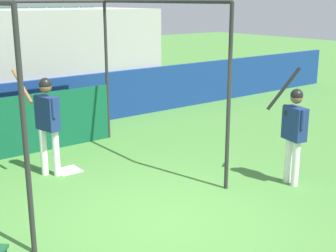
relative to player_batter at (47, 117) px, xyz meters
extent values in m
plane|color=#477F38|center=(0.58, -2.85, -1.14)|extent=(60.00, 60.00, 0.00)
cube|color=navy|center=(0.58, 2.97, -0.49)|extent=(24.00, 0.12, 1.32)
cube|color=#195B33|center=(0.86, 3.43, 0.22)|extent=(0.45, 0.40, 0.10)
cube|color=#195B33|center=(0.86, 3.61, 0.45)|extent=(0.45, 0.06, 0.40)
cube|color=#195B33|center=(1.41, 3.43, 0.22)|extent=(0.45, 0.40, 0.10)
cube|color=#195B33|center=(1.41, 3.61, 0.45)|extent=(0.45, 0.06, 0.40)
cube|color=#195B33|center=(1.96, 3.43, 0.22)|extent=(0.45, 0.40, 0.10)
cube|color=#195B33|center=(1.96, 3.61, 0.45)|extent=(0.45, 0.06, 0.40)
cube|color=#195B33|center=(2.51, 3.43, 0.22)|extent=(0.45, 0.40, 0.10)
cube|color=#195B33|center=(2.51, 3.61, 0.45)|extent=(0.45, 0.06, 0.40)
cube|color=#195B33|center=(3.06, 3.43, 0.22)|extent=(0.45, 0.40, 0.10)
cube|color=#195B33|center=(3.06, 3.61, 0.45)|extent=(0.45, 0.06, 0.40)
cube|color=#195B33|center=(3.61, 3.43, 0.22)|extent=(0.45, 0.40, 0.10)
cube|color=#195B33|center=(3.61, 3.61, 0.45)|extent=(0.45, 0.06, 0.40)
cube|color=#195B33|center=(4.16, 3.43, 0.22)|extent=(0.45, 0.40, 0.10)
cube|color=#195B33|center=(4.16, 3.61, 0.45)|extent=(0.45, 0.06, 0.40)
cube|color=#195B33|center=(0.86, 4.23, 0.62)|extent=(0.45, 0.40, 0.10)
cube|color=#195B33|center=(0.86, 4.41, 0.85)|extent=(0.45, 0.06, 0.40)
cube|color=#195B33|center=(1.41, 4.23, 0.62)|extent=(0.45, 0.40, 0.10)
cube|color=#195B33|center=(1.41, 4.41, 0.85)|extent=(0.45, 0.06, 0.40)
cube|color=#195B33|center=(1.96, 4.23, 0.62)|extent=(0.45, 0.40, 0.10)
cube|color=#195B33|center=(1.96, 4.41, 0.85)|extent=(0.45, 0.06, 0.40)
cube|color=#195B33|center=(2.51, 4.23, 0.62)|extent=(0.45, 0.40, 0.10)
cube|color=#195B33|center=(2.51, 4.41, 0.85)|extent=(0.45, 0.06, 0.40)
cube|color=#195B33|center=(3.06, 4.23, 0.62)|extent=(0.45, 0.40, 0.10)
cube|color=#195B33|center=(3.06, 4.41, 0.85)|extent=(0.45, 0.06, 0.40)
cube|color=#195B33|center=(3.61, 4.23, 0.62)|extent=(0.45, 0.40, 0.10)
cube|color=#195B33|center=(3.61, 4.41, 0.85)|extent=(0.45, 0.06, 0.40)
cube|color=#195B33|center=(4.16, 4.23, 0.62)|extent=(0.45, 0.40, 0.10)
cube|color=#195B33|center=(4.16, 4.41, 0.85)|extent=(0.45, 0.06, 0.40)
cube|color=#195B33|center=(1.41, 5.03, 1.02)|extent=(0.45, 0.40, 0.10)
cube|color=#195B33|center=(1.41, 5.21, 1.25)|extent=(0.45, 0.06, 0.40)
cube|color=#195B33|center=(1.96, 5.03, 1.02)|extent=(0.45, 0.40, 0.10)
cube|color=#195B33|center=(1.96, 5.21, 1.25)|extent=(0.45, 0.06, 0.40)
cube|color=#195B33|center=(2.51, 5.03, 1.02)|extent=(0.45, 0.40, 0.10)
cube|color=#195B33|center=(2.51, 5.21, 1.25)|extent=(0.45, 0.06, 0.40)
cube|color=#195B33|center=(3.06, 5.03, 1.02)|extent=(0.45, 0.40, 0.10)
cube|color=#195B33|center=(3.06, 5.21, 1.25)|extent=(0.45, 0.06, 0.40)
cube|color=#195B33|center=(3.61, 5.03, 1.02)|extent=(0.45, 0.40, 0.10)
cube|color=#195B33|center=(3.61, 5.21, 1.25)|extent=(0.45, 0.06, 0.40)
cube|color=#195B33|center=(4.16, 5.03, 1.02)|extent=(0.45, 0.40, 0.10)
cube|color=#195B33|center=(4.16, 5.21, 1.25)|extent=(0.45, 0.06, 0.40)
cube|color=#195B33|center=(1.41, 5.83, 1.42)|extent=(0.45, 0.40, 0.10)
cube|color=#195B33|center=(1.41, 6.01, 1.65)|extent=(0.45, 0.06, 0.40)
cube|color=#195B33|center=(1.96, 5.83, 1.42)|extent=(0.45, 0.40, 0.10)
cube|color=#195B33|center=(1.96, 6.01, 1.65)|extent=(0.45, 0.06, 0.40)
cube|color=#195B33|center=(2.51, 5.83, 1.42)|extent=(0.45, 0.40, 0.10)
cube|color=#195B33|center=(2.51, 6.01, 1.65)|extent=(0.45, 0.06, 0.40)
cube|color=#195B33|center=(3.06, 5.83, 1.42)|extent=(0.45, 0.40, 0.10)
cube|color=#195B33|center=(3.06, 6.01, 1.65)|extent=(0.45, 0.06, 0.40)
cube|color=#195B33|center=(3.61, 5.83, 1.42)|extent=(0.45, 0.40, 0.10)
cube|color=#195B33|center=(3.61, 6.01, 1.65)|extent=(0.45, 0.06, 0.40)
cube|color=#195B33|center=(4.16, 5.83, 1.42)|extent=(0.45, 0.40, 0.10)
cube|color=#195B33|center=(4.16, 6.01, 1.65)|extent=(0.45, 0.06, 0.40)
cylinder|color=#282828|center=(-1.36, -2.51, 0.45)|extent=(0.07, 0.07, 3.19)
cylinder|color=#282828|center=(2.17, -2.51, 0.45)|extent=(0.07, 0.07, 3.19)
cylinder|color=#282828|center=(2.17, 1.49, 0.45)|extent=(0.07, 0.07, 3.19)
cylinder|color=#282828|center=(2.17, -0.51, 2.04)|extent=(0.06, 3.99, 0.06)
cylinder|color=#282828|center=(0.40, 1.49, 2.04)|extent=(3.53, 0.06, 0.06)
cube|color=#0F5133|center=(0.40, 1.47, -0.50)|extent=(3.46, 0.03, 1.29)
cube|color=white|center=(0.36, -0.01, -1.14)|extent=(0.44, 0.44, 0.02)
cylinder|color=white|center=(0.09, -0.10, -0.70)|extent=(0.16, 0.16, 0.89)
cylinder|color=white|center=(-0.07, 0.09, -0.70)|extent=(0.16, 0.16, 0.89)
cube|color=navy|center=(0.01, -0.01, 0.07)|extent=(0.32, 0.52, 0.63)
sphere|color=brown|center=(0.01, -0.01, 0.55)|extent=(0.22, 0.22, 0.22)
sphere|color=black|center=(0.01, -0.01, 0.60)|extent=(0.23, 0.23, 0.23)
cylinder|color=navy|center=(0.03, -0.26, 0.21)|extent=(0.08, 0.08, 0.35)
cylinder|color=navy|center=(-0.08, 0.23, 0.21)|extent=(0.08, 0.08, 0.35)
cylinder|color=brown|center=(-0.34, 0.20, 0.58)|extent=(0.09, 0.74, 0.54)
sphere|color=brown|center=(0.01, 0.22, 0.33)|extent=(0.08, 0.08, 0.08)
cylinder|color=white|center=(3.22, -3.17, -0.73)|extent=(0.15, 0.15, 0.83)
cylinder|color=white|center=(3.27, -2.98, -0.73)|extent=(0.15, 0.15, 0.83)
cube|color=navy|center=(3.25, -3.08, -0.02)|extent=(0.31, 0.47, 0.59)
sphere|color=brown|center=(3.25, -3.08, 0.44)|extent=(0.21, 0.21, 0.21)
sphere|color=black|center=(3.25, -3.08, 0.49)|extent=(0.22, 0.22, 0.22)
cylinder|color=navy|center=(3.16, -3.29, 0.12)|extent=(0.08, 0.08, 0.32)
cylinder|color=navy|center=(3.25, -2.84, 0.12)|extent=(0.08, 0.08, 0.32)
cylinder|color=black|center=(3.33, -2.72, 0.54)|extent=(0.50, 0.39, 0.79)
sphere|color=black|center=(3.17, -2.93, 0.16)|extent=(0.08, 0.08, 0.08)
camera|label=1|loc=(-3.36, -7.95, 2.09)|focal=50.00mm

